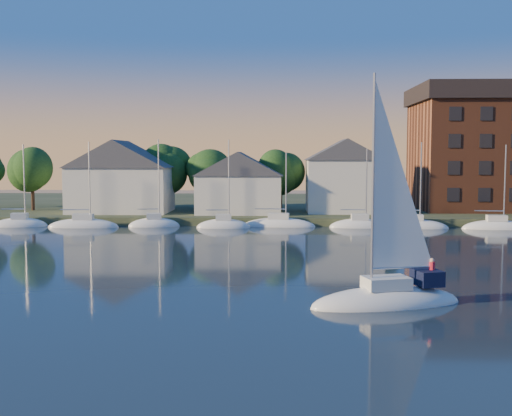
{
  "coord_description": "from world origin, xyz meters",
  "views": [
    {
      "loc": [
        -0.75,
        -27.46,
        8.67
      ],
      "look_at": [
        -2.54,
        22.0,
        4.57
      ],
      "focal_mm": 45.0,
      "sensor_mm": 36.0,
      "label": 1
    }
  ],
  "objects_px": {
    "clubhouse_east": "(344,175)",
    "hero_sailboat": "(388,295)",
    "clubhouse_west": "(121,175)",
    "clubhouse_centre": "(239,182)"
  },
  "relations": [
    {
      "from": "clubhouse_east",
      "to": "hero_sailboat",
      "type": "bearing_deg",
      "value": -92.77
    },
    {
      "from": "clubhouse_east",
      "to": "clubhouse_west",
      "type": "bearing_deg",
      "value": -178.09
    },
    {
      "from": "clubhouse_west",
      "to": "clubhouse_east",
      "type": "relative_size",
      "value": 1.3
    },
    {
      "from": "clubhouse_centre",
      "to": "hero_sailboat",
      "type": "bearing_deg",
      "value": -76.31
    },
    {
      "from": "clubhouse_east",
      "to": "hero_sailboat",
      "type": "height_order",
      "value": "hero_sailboat"
    },
    {
      "from": "clubhouse_centre",
      "to": "clubhouse_east",
      "type": "distance_m",
      "value": 14.17
    },
    {
      "from": "clubhouse_west",
      "to": "clubhouse_east",
      "type": "distance_m",
      "value": 30.02
    },
    {
      "from": "clubhouse_east",
      "to": "clubhouse_centre",
      "type": "bearing_deg",
      "value": -171.87
    },
    {
      "from": "clubhouse_centre",
      "to": "hero_sailboat",
      "type": "height_order",
      "value": "hero_sailboat"
    },
    {
      "from": "clubhouse_west",
      "to": "clubhouse_centre",
      "type": "distance_m",
      "value": 16.05
    }
  ]
}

